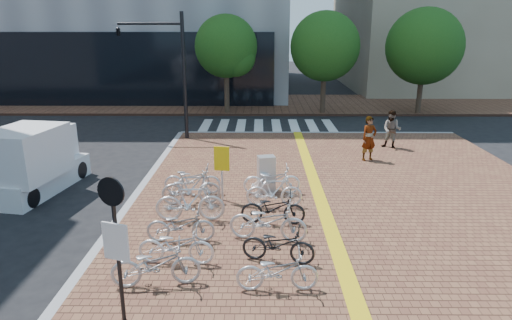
{
  "coord_description": "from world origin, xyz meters",
  "views": [
    {
      "loc": [
        0.07,
        -10.9,
        5.51
      ],
      "look_at": [
        -0.05,
        3.16,
        1.3
      ],
      "focal_mm": 32.0,
      "sensor_mm": 36.0,
      "label": 1
    }
  ],
  "objects_px": {
    "bike_9": "(273,208)",
    "pedestrian_a": "(369,139)",
    "pedestrian_b": "(392,129)",
    "bike_0": "(156,264)",
    "bike_2": "(181,225)",
    "bike_11": "(272,180)",
    "bike_7": "(278,244)",
    "bike_6": "(277,271)",
    "bike_1": "(176,245)",
    "bike_4": "(191,188)",
    "bike_5": "(192,180)",
    "bike_8": "(268,221)",
    "traffic_light_pole": "(154,53)",
    "bike_3": "(190,202)",
    "bike_10": "(274,191)",
    "utility_box": "(266,174)",
    "notice_sign": "(115,233)",
    "box_truck": "(33,160)",
    "yellow_sign": "(222,164)"
  },
  "relations": [
    {
      "from": "bike_9",
      "to": "pedestrian_a",
      "type": "relative_size",
      "value": 0.98
    },
    {
      "from": "pedestrian_b",
      "to": "bike_0",
      "type": "bearing_deg",
      "value": -95.85
    },
    {
      "from": "bike_2",
      "to": "bike_11",
      "type": "xyz_separation_m",
      "value": [
        2.41,
        3.43,
        0.03
      ]
    },
    {
      "from": "bike_7",
      "to": "bike_6",
      "type": "bearing_deg",
      "value": -171.49
    },
    {
      "from": "bike_1",
      "to": "bike_9",
      "type": "xyz_separation_m",
      "value": [
        2.3,
        2.23,
        0.0
      ]
    },
    {
      "from": "bike_4",
      "to": "pedestrian_a",
      "type": "xyz_separation_m",
      "value": [
        6.53,
        4.83,
        0.37
      ]
    },
    {
      "from": "bike_2",
      "to": "bike_5",
      "type": "height_order",
      "value": "bike_5"
    },
    {
      "from": "bike_7",
      "to": "pedestrian_b",
      "type": "height_order",
      "value": "pedestrian_b"
    },
    {
      "from": "bike_4",
      "to": "bike_8",
      "type": "bearing_deg",
      "value": -144.33
    },
    {
      "from": "bike_11",
      "to": "bike_9",
      "type": "bearing_deg",
      "value": 175.81
    },
    {
      "from": "bike_0",
      "to": "bike_7",
      "type": "relative_size",
      "value": 1.1
    },
    {
      "from": "bike_11",
      "to": "bike_0",
      "type": "bearing_deg",
      "value": 151.18
    },
    {
      "from": "bike_5",
      "to": "bike_8",
      "type": "distance_m",
      "value": 4.12
    },
    {
      "from": "bike_6",
      "to": "traffic_light_pole",
      "type": "xyz_separation_m",
      "value": [
        -5.3,
        13.28,
        3.63
      ]
    },
    {
      "from": "bike_11",
      "to": "pedestrian_b",
      "type": "bearing_deg",
      "value": -46.9
    },
    {
      "from": "bike_1",
      "to": "bike_5",
      "type": "height_order",
      "value": "bike_5"
    },
    {
      "from": "bike_3",
      "to": "bike_10",
      "type": "xyz_separation_m",
      "value": [
        2.39,
        1.05,
        -0.07
      ]
    },
    {
      "from": "bike_6",
      "to": "utility_box",
      "type": "xyz_separation_m",
      "value": [
        -0.15,
        5.89,
        0.16
      ]
    },
    {
      "from": "bike_3",
      "to": "notice_sign",
      "type": "bearing_deg",
      "value": 169.93
    },
    {
      "from": "bike_0",
      "to": "bike_11",
      "type": "distance_m",
      "value": 6.06
    },
    {
      "from": "bike_7",
      "to": "bike_8",
      "type": "bearing_deg",
      "value": 22.84
    },
    {
      "from": "pedestrian_b",
      "to": "box_truck",
      "type": "xyz_separation_m",
      "value": [
        -13.52,
        -5.21,
        0.09
      ]
    },
    {
      "from": "bike_6",
      "to": "bike_8",
      "type": "distance_m",
      "value": 2.31
    },
    {
      "from": "pedestrian_a",
      "to": "bike_3",
      "type": "bearing_deg",
      "value": -158.11
    },
    {
      "from": "bike_11",
      "to": "traffic_light_pole",
      "type": "height_order",
      "value": "traffic_light_pole"
    },
    {
      "from": "notice_sign",
      "to": "pedestrian_a",
      "type": "bearing_deg",
      "value": 56.73
    },
    {
      "from": "bike_9",
      "to": "box_truck",
      "type": "distance_m",
      "value": 8.55
    },
    {
      "from": "bike_6",
      "to": "notice_sign",
      "type": "bearing_deg",
      "value": 108.33
    },
    {
      "from": "pedestrian_a",
      "to": "yellow_sign",
      "type": "relative_size",
      "value": 1.03
    },
    {
      "from": "traffic_light_pole",
      "to": "bike_7",
      "type": "bearing_deg",
      "value": -66.06
    },
    {
      "from": "bike_3",
      "to": "bike_8",
      "type": "height_order",
      "value": "bike_3"
    },
    {
      "from": "bike_0",
      "to": "utility_box",
      "type": "height_order",
      "value": "utility_box"
    },
    {
      "from": "bike_5",
      "to": "bike_6",
      "type": "relative_size",
      "value": 1.08
    },
    {
      "from": "bike_9",
      "to": "bike_11",
      "type": "height_order",
      "value": "bike_11"
    },
    {
      "from": "pedestrian_b",
      "to": "yellow_sign",
      "type": "xyz_separation_m",
      "value": [
        -7.05,
        -6.41,
        0.37
      ]
    },
    {
      "from": "bike_6",
      "to": "pedestrian_a",
      "type": "distance_m",
      "value": 10.38
    },
    {
      "from": "utility_box",
      "to": "bike_8",
      "type": "bearing_deg",
      "value": -90.03
    },
    {
      "from": "bike_4",
      "to": "bike_5",
      "type": "bearing_deg",
      "value": -2.59
    },
    {
      "from": "bike_8",
      "to": "bike_11",
      "type": "height_order",
      "value": "bike_8"
    },
    {
      "from": "bike_11",
      "to": "traffic_light_pole",
      "type": "xyz_separation_m",
      "value": [
        -5.33,
        7.64,
        3.59
      ]
    },
    {
      "from": "bike_2",
      "to": "traffic_light_pole",
      "type": "height_order",
      "value": "traffic_light_pole"
    },
    {
      "from": "bike_4",
      "to": "bike_7",
      "type": "bearing_deg",
      "value": -152.44
    },
    {
      "from": "bike_3",
      "to": "bike_7",
      "type": "bearing_deg",
      "value": -136.4
    },
    {
      "from": "bike_2",
      "to": "bike_6",
      "type": "bearing_deg",
      "value": -135.21
    },
    {
      "from": "bike_6",
      "to": "pedestrian_b",
      "type": "relative_size",
      "value": 1.01
    },
    {
      "from": "bike_4",
      "to": "bike_8",
      "type": "xyz_separation_m",
      "value": [
        2.32,
        -2.41,
        -0.01
      ]
    },
    {
      "from": "pedestrian_b",
      "to": "utility_box",
      "type": "relative_size",
      "value": 1.4
    },
    {
      "from": "bike_1",
      "to": "bike_10",
      "type": "distance_m",
      "value": 4.18
    },
    {
      "from": "bike_0",
      "to": "bike_8",
      "type": "distance_m",
      "value": 3.22
    },
    {
      "from": "pedestrian_a",
      "to": "box_truck",
      "type": "height_order",
      "value": "box_truck"
    }
  ]
}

